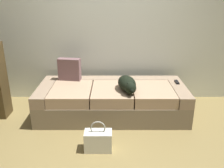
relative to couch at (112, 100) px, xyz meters
The scene contains 7 objects.
ground_plane 1.04m from the couch, 90.00° to the right, with size 10.00×10.00×0.00m, color olive.
back_wall 1.36m from the couch, 90.00° to the left, with size 6.40×0.10×2.80m, color white.
couch is the anchor object (origin of this frame).
dog_dark 0.43m from the couch, 39.27° to the right, with size 0.31×0.56×0.19m.
tv_remote 1.02m from the couch, ahead, with size 0.04×0.15×0.02m, color black.
throw_pillow 0.82m from the couch, 157.42° to the left, with size 0.34×0.12×0.34m, color #77575A.
handbag 0.93m from the couch, 100.08° to the right, with size 0.32×0.18×0.38m.
Camera 1 is at (0.00, -2.38, 1.77)m, focal length 39.77 mm.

